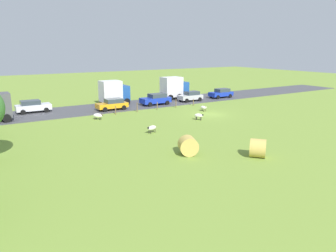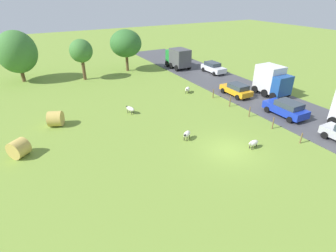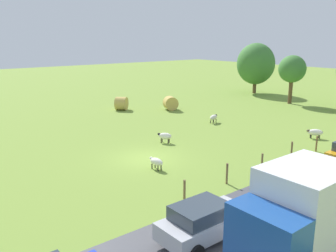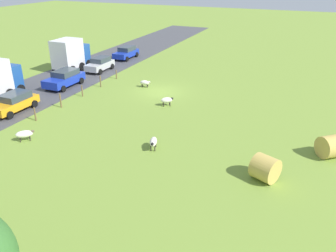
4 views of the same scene
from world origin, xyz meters
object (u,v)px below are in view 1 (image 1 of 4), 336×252
sheep_1 (98,116)px  car_0 (221,93)px  car_3 (112,104)px  sheep_2 (152,128)px  hay_bale_0 (258,148)px  truck_2 (114,92)px  car_4 (156,99)px  car_2 (191,96)px  truck_0 (174,88)px  sheep_0 (199,116)px  hay_bale_1 (188,146)px  sheep_3 (203,108)px  car_5 (33,106)px

sheep_1 → car_0: (5.38, -23.92, 0.36)m
sheep_1 → car_3: 6.16m
sheep_2 → hay_bale_0: bearing=-162.0°
truck_2 → car_4: 6.42m
truck_2 → car_3: bearing=154.8°
truck_2 → car_4: bearing=-123.7°
sheep_2 → car_2: car_2 is taller
truck_0 → car_0: truck_0 is taller
sheep_1 → car_2: size_ratio=0.31×
hay_bale_0 → car_0: size_ratio=0.35×
sheep_1 → car_3: size_ratio=0.29×
sheep_0 → hay_bale_1: size_ratio=0.75×
sheep_1 → car_2: 18.10m
sheep_0 → car_2: 13.74m
car_0 → car_3: 20.09m
truck_2 → truck_0: bearing=-91.5°
sheep_2 → car_2: (14.03, -14.90, 0.34)m
car_2 → car_3: bearing=91.6°
sheep_1 → car_3: car_3 is taller
truck_0 → car_3: bearing=106.4°
sheep_0 → hay_bale_0: 13.80m
sheep_0 → car_2: car_2 is taller
car_3 → sheep_3: bearing=-125.2°
sheep_2 → car_0: size_ratio=0.31×
truck_0 → car_2: 3.64m
sheep_0 → car_0: size_ratio=0.27×
car_4 → hay_bale_1: bearing=156.6°
sheep_1 → car_2: (5.17, -17.35, 0.37)m
sheep_3 → car_5: bearing=61.1°
sheep_0 → sheep_1: sheep_0 is taller
car_0 → car_2: bearing=91.8°
hay_bale_0 → sheep_3: bearing=-25.1°
sheep_3 → car_2: size_ratio=0.29×
sheep_0 → car_5: 21.98m
truck_2 → car_4: (-3.52, -5.27, -1.01)m
truck_2 → car_0: truck_2 is taller
truck_0 → car_5: (0.11, 22.12, -1.06)m
sheep_3 → car_0: 12.58m
sheep_2 → car_3: car_3 is taller
sheep_2 → truck_2: (17.60, -3.24, 1.38)m
hay_bale_0 → car_5: car_5 is taller
car_0 → car_2: car_2 is taller
sheep_2 → truck_0: 22.21m
car_5 → sheep_2: bearing=-154.5°
sheep_1 → car_0: car_0 is taller
hay_bale_1 → car_4: size_ratio=0.33×
sheep_3 → car_4: (7.61, 3.08, 0.43)m
hay_bale_1 → truck_2: size_ratio=0.36×
sheep_2 → car_5: car_5 is taller
hay_bale_1 → truck_0: bearing=-30.6°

